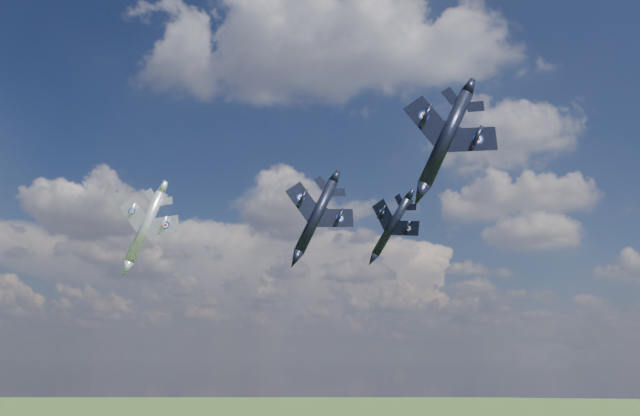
% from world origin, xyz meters
% --- Properties ---
extents(jet_lead_navy, '(14.96, 16.98, 6.95)m').
position_xyz_m(jet_lead_navy, '(3.89, 4.55, 81.00)').
color(jet_lead_navy, black).
extents(jet_right_navy, '(12.86, 16.19, 7.38)m').
position_xyz_m(jet_right_navy, '(19.73, -10.17, 85.19)').
color(jet_right_navy, black).
extents(jet_high_navy, '(16.43, 18.80, 9.21)m').
position_xyz_m(jet_high_navy, '(11.64, 38.16, 86.31)').
color(jet_high_navy, black).
extents(jet_left_silver, '(11.78, 15.40, 6.99)m').
position_xyz_m(jet_left_silver, '(-21.94, 10.74, 81.84)').
color(jet_left_silver, '#95989E').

